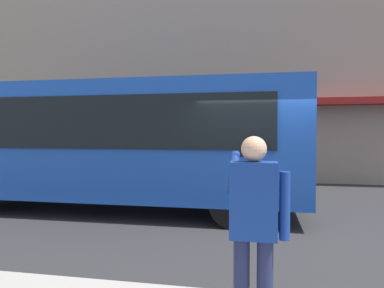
# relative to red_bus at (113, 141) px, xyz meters

# --- Properties ---
(ground_plane) EXTENTS (60.00, 60.00, 0.00)m
(ground_plane) POSITION_rel_red_bus_xyz_m (-3.54, 0.68, -1.68)
(ground_plane) COLOR #2B2B2D
(building_facade_far) EXTENTS (28.00, 1.55, 12.00)m
(building_facade_far) POSITION_rel_red_bus_xyz_m (-3.56, -6.12, 4.30)
(building_facade_far) COLOR gray
(building_facade_far) RESTS_ON ground_plane
(red_bus) EXTENTS (9.05, 2.54, 3.08)m
(red_bus) POSITION_rel_red_bus_xyz_m (0.00, 0.00, 0.00)
(red_bus) COLOR #1947AD
(red_bus) RESTS_ON ground_plane
(pedestrian_photographer) EXTENTS (0.53, 0.52, 1.70)m
(pedestrian_photographer) POSITION_rel_red_bus_xyz_m (-3.47, 4.93, -0.54)
(pedestrian_photographer) COLOR #1E2347
(pedestrian_photographer) RESTS_ON sidewalk_curb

